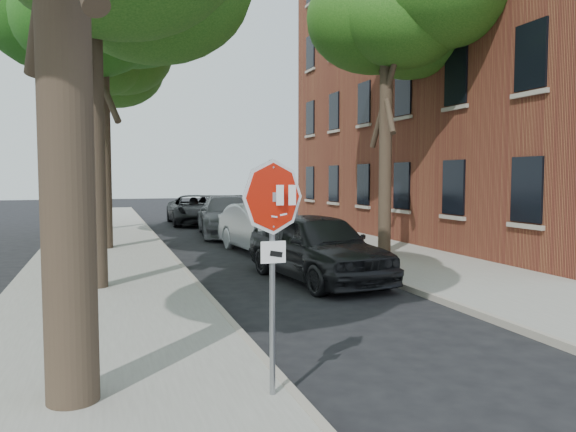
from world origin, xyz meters
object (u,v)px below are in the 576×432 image
at_px(tree_far, 94,72).
at_px(car_b, 264,229).
at_px(car_c, 228,216).
at_px(car_d, 195,210).
at_px(tree_mid_b, 100,11).
at_px(apartment_building, 511,54).
at_px(stop_sign, 273,231).
at_px(tree_right, 385,26).
at_px(car_a, 317,246).

bearing_deg(tree_far, car_b, -59.66).
height_order(car_c, car_d, car_c).
distance_m(tree_mid_b, car_d, 12.86).
height_order(apartment_building, tree_far, apartment_building).
distance_m(apartment_building, tree_mid_b, 16.43).
bearing_deg(car_c, stop_sign, -94.40).
xyz_separation_m(stop_sign, car_b, (3.30, 12.04, -1.14)).
relative_size(apartment_building, tree_right, 2.17).
xyz_separation_m(tree_far, car_c, (5.32, -3.40, -6.36)).
relative_size(tree_right, car_d, 1.67).
bearing_deg(tree_right, car_b, 150.54).
relative_size(stop_sign, tree_far, 0.28).
xyz_separation_m(stop_sign, car_c, (3.30, 17.73, -1.10)).
bearing_deg(car_a, tree_right, 36.12).
bearing_deg(apartment_building, stop_sign, -136.35).
height_order(tree_far, car_a, tree_far).
bearing_deg(tree_right, car_d, 105.74).
relative_size(tree_right, car_a, 1.89).
height_order(tree_right, car_b, tree_right).
relative_size(car_a, car_b, 1.01).
bearing_deg(car_d, car_a, -87.40).
bearing_deg(car_d, tree_far, -150.22).
distance_m(stop_sign, tree_far, 21.88).
bearing_deg(car_d, tree_right, -72.80).
distance_m(apartment_building, stop_sign, 21.10).
xyz_separation_m(apartment_building, car_c, (-11.40, 3.71, -6.80)).
relative_size(tree_right, car_c, 1.59).
bearing_deg(apartment_building, car_c, 161.99).
height_order(car_b, car_c, car_c).
bearing_deg(car_d, tree_mid_b, -113.95).
height_order(apartment_building, car_d, apartment_building).
height_order(apartment_building, car_c, apartment_building).
bearing_deg(stop_sign, apartment_building, 43.65).
bearing_deg(tree_far, car_d, 28.33).
height_order(apartment_building, tree_right, apartment_building).
height_order(stop_sign, tree_far, tree_far).
bearing_deg(car_b, tree_mid_b, 151.42).
bearing_deg(car_b, tree_right, -35.32).
relative_size(apartment_building, car_b, 4.13).
height_order(tree_mid_b, tree_right, tree_mid_b).
bearing_deg(tree_mid_b, tree_right, -25.52).
xyz_separation_m(tree_right, car_a, (-3.50, -3.31, -6.37)).
bearing_deg(car_d, apartment_building, -37.91).
xyz_separation_m(car_c, car_d, (-0.46, 6.02, -0.08)).
height_order(tree_right, car_a, tree_right).
xyz_separation_m(tree_far, car_d, (4.86, 2.62, -6.44)).
bearing_deg(tree_mid_b, apartment_building, -0.43).
bearing_deg(car_c, tree_mid_b, -138.35).
distance_m(stop_sign, car_b, 12.54).
bearing_deg(car_d, car_b, -86.29).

